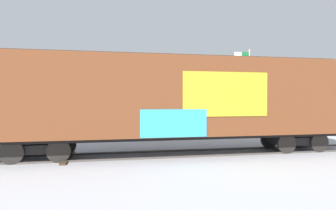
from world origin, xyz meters
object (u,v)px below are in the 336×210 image
object	(u,v)px
flagpole	(246,77)
parked_car_black	(167,123)
parked_car_blue	(92,124)
freight_car	(178,98)

from	to	relation	value
flagpole	parked_car_black	size ratio (longest dim) A/B	1.71
flagpole	parked_car_blue	size ratio (longest dim) A/B	1.53
freight_car	flagpole	size ratio (longest dim) A/B	2.26
parked_car_blue	parked_car_black	distance (m)	5.09
parked_car_black	parked_car_blue	bearing A→B (deg)	-178.33
freight_car	flagpole	distance (m)	15.94
freight_car	flagpole	xyz separation A→B (m)	(8.75, 13.14, 2.19)
freight_car	parked_car_blue	world-z (taller)	freight_car
flagpole	parked_car_blue	distance (m)	15.53
parked_car_black	flagpole	bearing A→B (deg)	37.01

